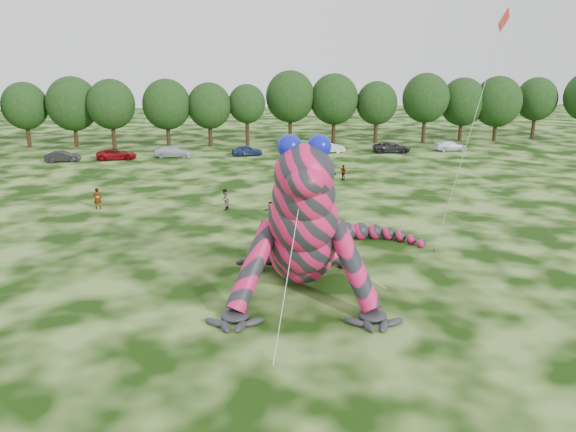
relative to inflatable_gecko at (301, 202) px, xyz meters
The scene contains 28 objects.
ground 8.67m from the inflatable_gecko, 108.81° to the right, with size 240.00×240.00×0.00m, color #16330A.
inflatable_gecko is the anchor object (origin of this frame).
flying_kite 14.01m from the inflatable_gecko, ahead, with size 2.24×3.93×15.17m.
tree_4 60.81m from the inflatable_gecko, 121.79° to the left, with size 6.22×5.60×9.06m, color black, non-canonical shape.
tree_5 57.40m from the inflatable_gecko, 116.40° to the left, with size 7.16×6.44×9.80m, color black, non-canonical shape.
tree_6 53.52m from the inflatable_gecko, 111.89° to the left, with size 6.52×5.86×9.49m, color black, non-canonical shape.
tree_7 51.32m from the inflatable_gecko, 104.07° to the left, with size 6.68×6.01×9.48m, color black, non-canonical shape.
tree_8 50.40m from the inflatable_gecko, 97.54° to the left, with size 6.14×5.53×8.94m, color black, non-canonical shape.
tree_9 50.34m from the inflatable_gecko, 91.51° to the left, with size 5.27×4.74×8.68m, color black, non-canonical shape.
tree_10 51.80m from the inflatable_gecko, 84.46° to the left, with size 7.09×6.38×10.50m, color black, non-canonical shape.
tree_11 52.43m from the inflatable_gecko, 77.45° to the left, with size 7.01×6.31×10.07m, color black, non-canonical shape.
tree_12 53.69m from the inflatable_gecko, 70.84° to the left, with size 5.99×5.39×8.97m, color black, non-canonical shape.
tree_13 55.88m from the inflatable_gecko, 63.72° to the left, with size 6.83×6.15×10.13m, color black, non-canonical shape.
tree_14 60.32m from the inflatable_gecko, 59.00° to the left, with size 6.82×6.14×9.40m, color black, non-canonical shape.
tree_15 62.27m from the inflatable_gecko, 54.59° to the left, with size 7.17×6.45×9.63m, color black, non-canonical shape.
tree_16 67.78m from the inflatable_gecko, 50.56° to the left, with size 6.26×5.63×9.37m, color black, non-canonical shape.
car_1 46.56m from the inflatable_gecko, 121.48° to the left, with size 1.43×4.09×1.35m, color black.
car_2 44.50m from the inflatable_gecko, 113.93° to the left, with size 2.24×4.87×1.35m, color maroon.
car_3 43.12m from the inflatable_gecko, 104.93° to the left, with size 1.96×4.83×1.40m, color silver.
car_4 41.81m from the inflatable_gecko, 92.36° to the left, with size 1.59×3.94×1.34m, color navy.
car_5 43.79m from the inflatable_gecko, 78.10° to the left, with size 1.60×4.58×1.51m, color silver.
car_6 45.78m from the inflatable_gecko, 67.29° to the left, with size 2.31×5.01×1.39m, color #242426.
car_7 50.21m from the inflatable_gecko, 58.67° to the left, with size 1.81×4.45×1.29m, color white.
spectator_2 26.29m from the inflatable_gecko, 75.84° to the left, with size 1.14×0.65×1.76m, color gray.
spectator_1 16.41m from the inflatable_gecko, 106.31° to the left, with size 0.87×0.68×1.78m, color gray.
spectator_5 11.37m from the inflatable_gecko, 95.09° to the left, with size 1.67×0.53×1.80m, color gray.
spectator_0 22.79m from the inflatable_gecko, 132.38° to the left, with size 0.67×0.44×1.84m, color gray.
spectator_3 27.24m from the inflatable_gecko, 73.35° to the left, with size 0.93×0.39×1.58m, color gray.
Camera 1 is at (-1.61, -23.57, 12.55)m, focal length 35.00 mm.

